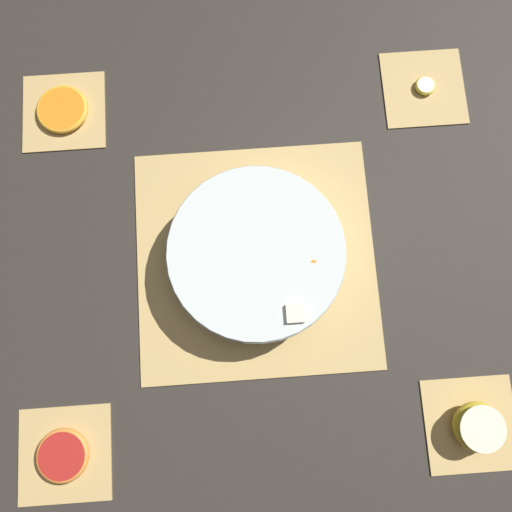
{
  "coord_description": "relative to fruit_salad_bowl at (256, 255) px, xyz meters",
  "views": [
    {
      "loc": [
        0.01,
        0.14,
        0.84
      ],
      "look_at": [
        0.0,
        0.0,
        0.03
      ],
      "focal_mm": 35.0,
      "sensor_mm": 36.0,
      "label": 1
    }
  ],
  "objects": [
    {
      "name": "ground_plane",
      "position": [
        0.0,
        -0.0,
        -0.05
      ],
      "size": [
        6.0,
        6.0,
        0.0
      ],
      "primitive_type": "plane",
      "color": "#2D2823"
    },
    {
      "name": "bamboo_mat_center",
      "position": [
        0.0,
        -0.0,
        -0.04
      ],
      "size": [
        0.41,
        0.4,
        0.01
      ],
      "color": "tan",
      "rests_on": "ground_plane"
    },
    {
      "name": "coaster_mat_near_left",
      "position": [
        -0.33,
        -0.3,
        -0.04
      ],
      "size": [
        0.15,
        0.15,
        0.01
      ],
      "color": "tan",
      "rests_on": "ground_plane"
    },
    {
      "name": "coaster_mat_near_right",
      "position": [
        0.33,
        -0.3,
        -0.04
      ],
      "size": [
        0.15,
        0.15,
        0.01
      ],
      "color": "tan",
      "rests_on": "ground_plane"
    },
    {
      "name": "coaster_mat_far_left",
      "position": [
        -0.33,
        0.29,
        -0.04
      ],
      "size": [
        0.15,
        0.15,
        0.01
      ],
      "color": "tan",
      "rests_on": "ground_plane"
    },
    {
      "name": "coaster_mat_far_right",
      "position": [
        0.33,
        0.29,
        -0.04
      ],
      "size": [
        0.15,
        0.15,
        0.01
      ],
      "color": "tan",
      "rests_on": "ground_plane"
    },
    {
      "name": "fruit_salad_bowl",
      "position": [
        0.0,
        0.0,
        0.0
      ],
      "size": [
        0.29,
        0.29,
        0.08
      ],
      "color": "silver",
      "rests_on": "bamboo_mat_center"
    },
    {
      "name": "apple_half",
      "position": [
        -0.33,
        0.29,
        -0.02
      ],
      "size": [
        0.08,
        0.08,
        0.04
      ],
      "color": "gold",
      "rests_on": "coaster_mat_far_left"
    },
    {
      "name": "orange_slice_whole",
      "position": [
        0.33,
        -0.3,
        -0.03
      ],
      "size": [
        0.09,
        0.09,
        0.01
      ],
      "color": "orange",
      "rests_on": "coaster_mat_near_right"
    },
    {
      "name": "banana_coin_single",
      "position": [
        -0.33,
        -0.3,
        -0.04
      ],
      "size": [
        0.04,
        0.04,
        0.01
      ],
      "color": "#F7EFC6",
      "rests_on": "coaster_mat_near_left"
    },
    {
      "name": "grapefruit_slice",
      "position": [
        0.33,
        0.29,
        -0.03
      ],
      "size": [
        0.08,
        0.08,
        0.01
      ],
      "color": "#B2231E",
      "rests_on": "coaster_mat_far_right"
    }
  ]
}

